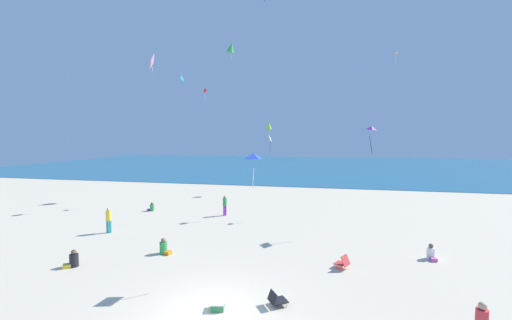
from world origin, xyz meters
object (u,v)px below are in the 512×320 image
object	(u,v)px
beach_chair_far_right	(276,299)
cooler_box	(218,306)
kite_red	(205,91)
person_5	(225,204)
kite_orange	(396,53)
kite_purple	(371,128)
person_7	(152,208)
kite_pink	(152,61)
kite_blue	(253,156)
kite_teal	(182,79)
person_2	(164,248)
person_6	(109,218)
beach_chair_mid_beach	(343,262)
person_1	(431,254)
kite_lime	(269,126)
kite_green	(231,48)
person_3	(73,260)
kite_white	(270,140)

from	to	relation	value
beach_chair_far_right	cooler_box	world-z (taller)	beach_chair_far_right
kite_red	person_5	bearing A→B (deg)	-56.58
kite_orange	kite_purple	xyz separation A→B (m)	(-3.05, -7.58, -6.48)
kite_red	person_7	bearing A→B (deg)	-118.33
kite_pink	kite_blue	distance (m)	15.52
beach_chair_far_right	kite_teal	xyz separation A→B (m)	(-10.59, 15.20, 10.94)
kite_teal	kite_pink	xyz separation A→B (m)	(-0.83, -3.46, 0.72)
beach_chair_far_right	person_2	xyz separation A→B (m)	(-6.24, 3.58, 0.06)
person_2	kite_purple	size ratio (longest dim) A/B	0.46
person_6	kite_teal	size ratio (longest dim) A/B	1.48
person_7	kite_red	bearing A→B (deg)	-114.22
person_6	kite_pink	size ratio (longest dim) A/B	1.11
beach_chair_mid_beach	person_1	size ratio (longest dim) A/B	1.04
kite_lime	person_5	bearing A→B (deg)	-99.20
person_6	kite_orange	xyz separation A→B (m)	(18.98, 11.29, 12.07)
person_1	person_7	xyz separation A→B (m)	(-18.57, 6.12, -0.02)
kite_green	person_3	bearing A→B (deg)	-95.08
beach_chair_mid_beach	person_3	size ratio (longest dim) A/B	0.99
kite_pink	kite_lime	bearing A→B (deg)	53.06
beach_chair_far_right	kite_blue	size ratio (longest dim) A/B	0.52
beach_chair_mid_beach	person_5	size ratio (longest dim) A/B	0.52
kite_blue	kite_teal	bearing A→B (deg)	125.44
beach_chair_mid_beach	kite_orange	distance (m)	19.37
kite_teal	kite_red	size ratio (longest dim) A/B	0.88
beach_chair_far_right	kite_orange	world-z (taller)	kite_orange
kite_green	kite_purple	bearing A→B (deg)	-43.04
kite_teal	kite_purple	world-z (taller)	kite_teal
person_5	person_6	size ratio (longest dim) A/B	0.96
person_2	kite_orange	bearing A→B (deg)	58.42
kite_green	kite_purple	distance (m)	19.22
person_3	kite_teal	world-z (taller)	kite_teal
kite_orange	kite_green	size ratio (longest dim) A/B	0.48
person_2	kite_lime	bearing A→B (deg)	96.21
person_3	kite_blue	distance (m)	9.60
kite_lime	kite_teal	bearing A→B (deg)	-135.42
person_3	kite_teal	bearing A→B (deg)	-123.64
person_3	beach_chair_far_right	bearing A→B (deg)	134.25
person_2	person_3	xyz separation A→B (m)	(-3.31, -2.27, -0.00)
kite_white	kite_orange	bearing A→B (deg)	26.43
person_5	kite_purple	world-z (taller)	kite_purple
beach_chair_mid_beach	kite_red	bearing A→B (deg)	-16.39
person_1	kite_teal	bearing A→B (deg)	-125.71
kite_teal	kite_blue	xyz separation A→B (m)	(9.30, -13.07, -6.06)
cooler_box	person_5	size ratio (longest dim) A/B	0.34
kite_red	person_1	bearing A→B (deg)	-35.30
kite_white	cooler_box	bearing A→B (deg)	-89.02
beach_chair_mid_beach	person_7	distance (m)	16.39
person_1	person_2	bearing A→B (deg)	-88.19
kite_red	cooler_box	bearing A→B (deg)	-67.92
kite_lime	kite_orange	bearing A→B (deg)	-22.08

